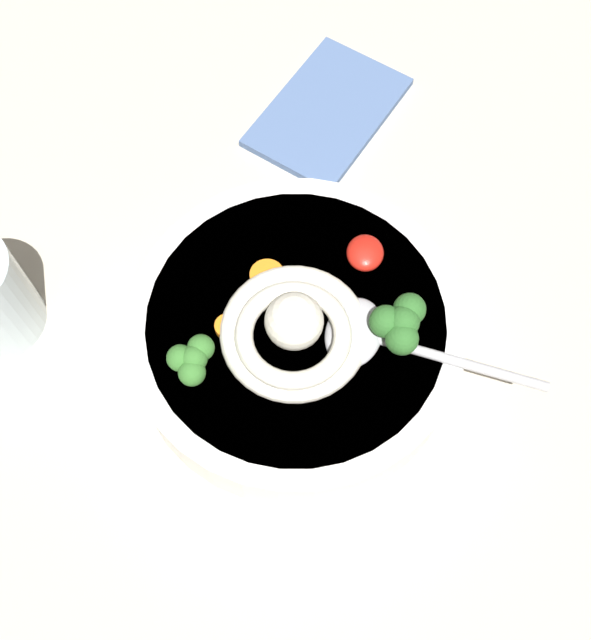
{
  "coord_description": "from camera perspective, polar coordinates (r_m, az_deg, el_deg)",
  "views": [
    {
      "loc": [
        28.01,
        2.35,
        63.18
      ],
      "look_at": [
        3.53,
        -0.03,
        9.25
      ],
      "focal_mm": 42.36,
      "sensor_mm": 36.0,
      "label": 1
    }
  ],
  "objects": [
    {
      "name": "broccoli_floret_far",
      "position": [
        0.57,
        7.9,
        -0.24
      ],
      "size": [
        4.95,
        4.26,
        3.91
      ],
      "color": "#7A9E60",
      "rests_on": "soup_bowl"
    },
    {
      "name": "chili_sauce_dollop",
      "position": [
        0.61,
        5.28,
        5.07
      ],
      "size": [
        3.35,
        3.01,
        1.51
      ],
      "primitive_type": "ellipsoid",
      "color": "red",
      "rests_on": "soup_bowl"
    },
    {
      "name": "folded_napkin",
      "position": [
        0.77,
        2.47,
        15.43
      ],
      "size": [
        18.93,
        16.57,
        0.8
      ],
      "primitive_type": "cube",
      "rotation": [
        0.0,
        0.0,
        -0.48
      ],
      "color": "#4C6693",
      "rests_on": "table_slab"
    },
    {
      "name": "carrot_slice_beside_noodles",
      "position": [
        0.61,
        -2.16,
        3.37
      ],
      "size": [
        2.8,
        2.8,
        0.61
      ],
      "primitive_type": "cylinder",
      "color": "orange",
      "rests_on": "soup_bowl"
    },
    {
      "name": "broccoli_floret_near_spoon",
      "position": [
        0.56,
        -7.84,
        -2.97
      ],
      "size": [
        4.04,
        3.47,
        3.19
      ],
      "color": "#7A9E60",
      "rests_on": "soup_bowl"
    },
    {
      "name": "noodle_pile",
      "position": [
        0.57,
        0.2,
        -0.82
      ],
      "size": [
        12.65,
        12.41,
        5.09
      ],
      "color": "silver",
      "rests_on": "soup_bowl"
    },
    {
      "name": "soup_spoon",
      "position": [
        0.58,
        5.76,
        -1.31
      ],
      "size": [
        6.83,
        17.53,
        1.6
      ],
      "rotation": [
        0.0,
        0.0,
        1.37
      ],
      "color": "#B7B7BC",
      "rests_on": "soup_bowl"
    },
    {
      "name": "soup_bowl",
      "position": [
        0.62,
        -0.0,
        -1.07
      ],
      "size": [
        26.98,
        26.98,
        5.77
      ],
      "color": "white",
      "rests_on": "table_slab"
    },
    {
      "name": "table_slab",
      "position": [
        0.68,
        0.32,
        0.07
      ],
      "size": [
        112.66,
        112.66,
        3.48
      ],
      "primitive_type": "cube",
      "color": "#BCB29E",
      "rests_on": "ground"
    },
    {
      "name": "carrot_slice_front",
      "position": [
        0.59,
        -5.16,
        -0.52
      ],
      "size": [
        2.0,
        2.0,
        0.69
      ],
      "primitive_type": "cylinder",
      "color": "orange",
      "rests_on": "soup_bowl"
    }
  ]
}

